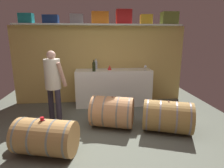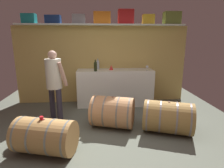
{
  "view_description": "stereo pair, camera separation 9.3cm",
  "coord_description": "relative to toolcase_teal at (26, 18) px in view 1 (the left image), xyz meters",
  "views": [
    {
      "loc": [
        -0.22,
        -2.77,
        1.77
      ],
      "look_at": [
        0.13,
        0.56,
        0.95
      ],
      "focal_mm": 30.62,
      "sensor_mm": 36.0,
      "label": 1
    },
    {
      "loc": [
        -0.13,
        -2.78,
        1.77
      ],
      "look_at": [
        0.13,
        0.56,
        0.95
      ],
      "focal_mm": 30.62,
      "sensor_mm": 36.0,
      "label": 2
    }
  ],
  "objects": [
    {
      "name": "ground_plane",
      "position": [
        1.79,
        -1.69,
        -2.22
      ],
      "size": [
        5.79,
        8.09,
        0.02
      ],
      "primitive_type": "cube",
      "color": "#575D51"
    },
    {
      "name": "wine_barrel_flank",
      "position": [
        1.95,
        -1.51,
        -1.9
      ],
      "size": [
        0.97,
        0.83,
        0.63
      ],
      "rotation": [
        0.0,
        0.0,
        -0.3
      ],
      "color": "tan",
      "rests_on": "ground"
    },
    {
      "name": "wine_barrel_far",
      "position": [
        2.97,
        -1.83,
        -1.91
      ],
      "size": [
        1.04,
        0.86,
        0.61
      ],
      "rotation": [
        0.0,
        0.0,
        -0.35
      ],
      "color": "olive",
      "rests_on": "ground"
    },
    {
      "name": "toolcase_teal",
      "position": [
        0.0,
        0.0,
        0.0
      ],
      "size": [
        0.34,
        0.22,
        0.24
      ],
      "primitive_type": "cube",
      "rotation": [
        0.0,
        0.0,
        -0.07
      ],
      "color": "teal",
      "rests_on": "high_shelf_board"
    },
    {
      "name": "wine_bottle_clear",
      "position": [
        1.67,
        -0.01,
        -1.14
      ],
      "size": [
        0.08,
        0.08,
        0.27
      ],
      "color": "#ACBBC3",
      "rests_on": "work_cabinet"
    },
    {
      "name": "toolcase_yellow",
      "position": [
        2.99,
        0.0,
        0.0
      ],
      "size": [
        0.31,
        0.24,
        0.24
      ],
      "primitive_type": "cube",
      "rotation": [
        0.0,
        0.0,
        -0.08
      ],
      "color": "yellow",
      "rests_on": "high_shelf_board"
    },
    {
      "name": "winemaker_pouring",
      "position": [
        0.77,
        -1.15,
        -1.28
      ],
      "size": [
        0.48,
        0.48,
        1.51
      ],
      "rotation": [
        0.0,
        0.0,
        -0.8
      ],
      "color": "#2F2C3B",
      "rests_on": "ground"
    },
    {
      "name": "toolcase_grey",
      "position": [
        1.21,
        0.0,
        -0.0
      ],
      "size": [
        0.34,
        0.24,
        0.23
      ],
      "primitive_type": "cube",
      "rotation": [
        0.0,
        0.0,
        0.07
      ],
      "color": "gray",
      "rests_on": "high_shelf_board"
    },
    {
      "name": "back_wall_panel",
      "position": [
        1.79,
        0.15,
        -1.18
      ],
      "size": [
        4.59,
        0.1,
        2.06
      ],
      "primitive_type": "cube",
      "color": "tan",
      "rests_on": "ground"
    },
    {
      "name": "wine_glass",
      "position": [
        2.91,
        -0.37,
        -1.17
      ],
      "size": [
        0.07,
        0.07,
        0.14
      ],
      "color": "white",
      "rests_on": "work_cabinet"
    },
    {
      "name": "toolcase_orange",
      "position": [
        1.79,
        0.0,
        0.03
      ],
      "size": [
        0.43,
        0.3,
        0.29
      ],
      "primitive_type": "cube",
      "rotation": [
        0.0,
        0.0,
        0.03
      ],
      "color": "orange",
      "rests_on": "high_shelf_board"
    },
    {
      "name": "high_shelf_board",
      "position": [
        1.79,
        0.0,
        -0.13
      ],
      "size": [
        4.22,
        0.4,
        0.03
      ],
      "primitive_type": "cube",
      "color": "silver",
      "rests_on": "back_wall_panel"
    },
    {
      "name": "toolcase_red",
      "position": [
        2.4,
        0.0,
        0.06
      ],
      "size": [
        0.39,
        0.21,
        0.36
      ],
      "primitive_type": "cube",
      "rotation": [
        0.0,
        0.0,
        0.01
      ],
      "color": "red",
      "rests_on": "high_shelf_board"
    },
    {
      "name": "tasting_cup",
      "position": [
        0.8,
        -2.33,
        -1.63
      ],
      "size": [
        0.06,
        0.06,
        0.05
      ],
      "primitive_type": "cylinder",
      "color": "red",
      "rests_on": "wine_barrel_near"
    },
    {
      "name": "wine_barrel_near",
      "position": [
        0.83,
        -2.33,
        -1.93
      ],
      "size": [
        1.03,
        0.77,
        0.57
      ],
      "rotation": [
        0.0,
        0.0,
        -0.27
      ],
      "color": "#AA7D47",
      "rests_on": "ground"
    },
    {
      "name": "work_cabinet",
      "position": [
        2.12,
        -0.19,
        -1.74
      ],
      "size": [
        1.97,
        0.55,
        0.95
      ],
      "primitive_type": "cube",
      "color": "white",
      "rests_on": "ground"
    },
    {
      "name": "toolcase_olive",
      "position": [
        3.61,
        0.0,
        0.04
      ],
      "size": [
        0.42,
        0.28,
        0.31
      ],
      "primitive_type": "cube",
      "rotation": [
        0.0,
        0.0,
        -0.01
      ],
      "color": "olive",
      "rests_on": "high_shelf_board"
    },
    {
      "name": "toolcase_navy",
      "position": [
        0.58,
        0.0,
        -0.02
      ],
      "size": [
        0.38,
        0.23,
        0.21
      ],
      "primitive_type": "cube",
      "rotation": [
        0.0,
        0.0,
        -0.04
      ],
      "color": "navy",
      "rests_on": "high_shelf_board"
    },
    {
      "name": "red_funnel",
      "position": [
        2.01,
        -0.19,
        -1.2
      ],
      "size": [
        0.11,
        0.11,
        0.13
      ],
      "primitive_type": "cone",
      "color": "red",
      "rests_on": "work_cabinet"
    },
    {
      "name": "wine_bottle_dark",
      "position": [
        1.61,
        -0.37,
        -1.14
      ],
      "size": [
        0.08,
        0.08,
        0.29
      ],
      "color": "black",
      "rests_on": "work_cabinet"
    }
  ]
}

